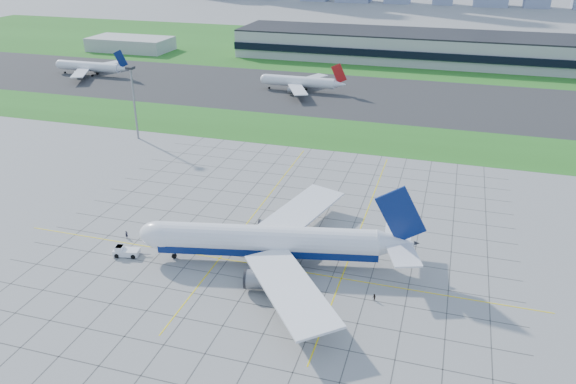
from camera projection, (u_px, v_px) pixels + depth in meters
name	position (u px, v px, depth m)	size (l,w,h in m)	color
ground	(264.00, 261.00, 125.72)	(1400.00, 1400.00, 0.00)	#989893
grass_median	(345.00, 135.00, 203.90)	(700.00, 35.00, 0.04)	#26621C
asphalt_taxiway	(369.00, 96.00, 251.68)	(700.00, 75.00, 0.04)	#383838
grass_far	(398.00, 51.00, 347.25)	(700.00, 145.00, 0.04)	#26621C
apron_markings	(281.00, 237.00, 135.24)	(120.00, 130.00, 0.03)	#474744
terminal	(467.00, 49.00, 311.63)	(260.00, 43.00, 15.80)	#B7B7B2
service_block	(131.00, 44.00, 348.39)	(50.00, 25.00, 8.00)	#B7B7B2
light_mast	(133.00, 94.00, 193.73)	(2.50, 2.50, 25.60)	gray
airliner	(270.00, 241.00, 122.75)	(62.14, 62.32, 19.79)	white
pushback_tug	(125.00, 251.00, 127.38)	(8.51, 3.90, 2.34)	white
crew_near	(127.00, 235.00, 134.63)	(0.69, 0.45, 1.89)	black
crew_far	(374.00, 298.00, 111.67)	(0.77, 0.60, 1.59)	black
distant_jet_0	(90.00, 67.00, 287.27)	(40.11, 42.66, 14.08)	white
distant_jet_1	(301.00, 82.00, 258.14)	(38.70, 42.66, 14.08)	white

